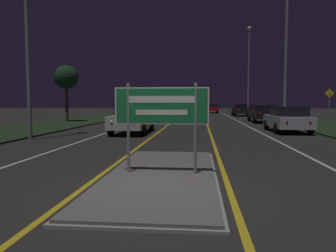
{
  "coord_description": "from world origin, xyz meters",
  "views": [
    {
      "loc": [
        0.84,
        -6.33,
        1.7
      ],
      "look_at": [
        0.0,
        2.4,
        1.04
      ],
      "focal_mm": 35.0,
      "sensor_mm": 36.0,
      "label": 1
    }
  ],
  "objects_px": {
    "streetlight_right_near": "(287,26)",
    "car_receding_2": "(241,110)",
    "car_receding_0": "(287,119)",
    "car_receding_3": "(212,108)",
    "car_receding_1": "(262,113)",
    "warning_sign": "(329,104)",
    "car_approaching_0": "(133,119)",
    "highway_sign": "(162,110)",
    "streetlight_right_far": "(249,64)"
  },
  "relations": [
    {
      "from": "car_receding_0",
      "to": "streetlight_right_near",
      "type": "bearing_deg",
      "value": 78.82
    },
    {
      "from": "car_receding_0",
      "to": "warning_sign",
      "type": "height_order",
      "value": "warning_sign"
    },
    {
      "from": "car_receding_2",
      "to": "warning_sign",
      "type": "distance_m",
      "value": 18.4
    },
    {
      "from": "car_receding_3",
      "to": "car_approaching_0",
      "type": "bearing_deg",
      "value": -99.53
    },
    {
      "from": "warning_sign",
      "to": "car_receding_3",
      "type": "bearing_deg",
      "value": 102.31
    },
    {
      "from": "highway_sign",
      "to": "car_receding_3",
      "type": "xyz_separation_m",
      "value": [
        2.76,
        43.09,
        -0.79
      ]
    },
    {
      "from": "car_receding_3",
      "to": "highway_sign",
      "type": "bearing_deg",
      "value": -93.66
    },
    {
      "from": "warning_sign",
      "to": "streetlight_right_far",
      "type": "bearing_deg",
      "value": 98.87
    },
    {
      "from": "streetlight_right_near",
      "to": "warning_sign",
      "type": "distance_m",
      "value": 5.66
    },
    {
      "from": "car_receding_3",
      "to": "car_approaching_0",
      "type": "distance_m",
      "value": 33.33
    },
    {
      "from": "streetlight_right_far",
      "to": "car_receding_3",
      "type": "distance_m",
      "value": 13.54
    },
    {
      "from": "car_approaching_0",
      "to": "car_receding_0",
      "type": "bearing_deg",
      "value": 8.82
    },
    {
      "from": "car_approaching_0",
      "to": "warning_sign",
      "type": "relative_size",
      "value": 1.93
    },
    {
      "from": "car_approaching_0",
      "to": "highway_sign",
      "type": "bearing_deg",
      "value": -74.88
    },
    {
      "from": "streetlight_right_near",
      "to": "car_receding_1",
      "type": "bearing_deg",
      "value": 94.44
    },
    {
      "from": "car_receding_3",
      "to": "car_receding_2",
      "type": "bearing_deg",
      "value": -73.8
    },
    {
      "from": "car_receding_1",
      "to": "car_receding_3",
      "type": "relative_size",
      "value": 0.98
    },
    {
      "from": "highway_sign",
      "to": "car_receding_0",
      "type": "height_order",
      "value": "highway_sign"
    },
    {
      "from": "car_receding_0",
      "to": "car_receding_3",
      "type": "bearing_deg",
      "value": 95.38
    },
    {
      "from": "car_receding_0",
      "to": "car_receding_3",
      "type": "height_order",
      "value": "car_receding_0"
    },
    {
      "from": "streetlight_right_near",
      "to": "warning_sign",
      "type": "xyz_separation_m",
      "value": [
        2.65,
        -0.39,
        -4.99
      ]
    },
    {
      "from": "highway_sign",
      "to": "streetlight_right_near",
      "type": "bearing_deg",
      "value": 66.68
    },
    {
      "from": "highway_sign",
      "to": "streetlight_right_far",
      "type": "height_order",
      "value": "streetlight_right_far"
    },
    {
      "from": "highway_sign",
      "to": "car_approaching_0",
      "type": "height_order",
      "value": "highway_sign"
    },
    {
      "from": "highway_sign",
      "to": "car_approaching_0",
      "type": "xyz_separation_m",
      "value": [
        -2.76,
        10.22,
        -0.76
      ]
    },
    {
      "from": "car_receding_0",
      "to": "car_receding_3",
      "type": "relative_size",
      "value": 0.98
    },
    {
      "from": "car_receding_1",
      "to": "car_approaching_0",
      "type": "bearing_deg",
      "value": -131.12
    },
    {
      "from": "streetlight_right_near",
      "to": "streetlight_right_far",
      "type": "distance_m",
      "value": 16.4
    },
    {
      "from": "car_receding_2",
      "to": "streetlight_right_far",
      "type": "bearing_deg",
      "value": -66.87
    },
    {
      "from": "car_approaching_0",
      "to": "warning_sign",
      "type": "xyz_separation_m",
      "value": [
        11.78,
        4.18,
        0.79
      ]
    },
    {
      "from": "streetlight_right_far",
      "to": "car_receding_2",
      "type": "relative_size",
      "value": 2.29
    },
    {
      "from": "highway_sign",
      "to": "warning_sign",
      "type": "height_order",
      "value": "warning_sign"
    },
    {
      "from": "streetlight_right_near",
      "to": "car_approaching_0",
      "type": "distance_m",
      "value": 11.73
    },
    {
      "from": "car_receding_2",
      "to": "warning_sign",
      "type": "relative_size",
      "value": 1.82
    },
    {
      "from": "streetlight_right_near",
      "to": "car_receding_2",
      "type": "bearing_deg",
      "value": 91.73
    },
    {
      "from": "car_receding_0",
      "to": "car_receding_1",
      "type": "relative_size",
      "value": 0.99
    },
    {
      "from": "car_approaching_0",
      "to": "car_receding_1",
      "type": "bearing_deg",
      "value": 48.88
    },
    {
      "from": "car_receding_0",
      "to": "car_receding_1",
      "type": "height_order",
      "value": "car_receding_1"
    },
    {
      "from": "streetlight_right_far",
      "to": "warning_sign",
      "type": "height_order",
      "value": "streetlight_right_far"
    },
    {
      "from": "highway_sign",
      "to": "streetlight_right_near",
      "type": "distance_m",
      "value": 16.86
    },
    {
      "from": "car_approaching_0",
      "to": "car_receding_3",
      "type": "bearing_deg",
      "value": 80.47
    },
    {
      "from": "streetlight_right_near",
      "to": "car_receding_2",
      "type": "xyz_separation_m",
      "value": [
        -0.54,
        17.72,
        -5.79
      ]
    },
    {
      "from": "streetlight_right_far",
      "to": "car_receding_0",
      "type": "relative_size",
      "value": 2.35
    },
    {
      "from": "car_receding_1",
      "to": "car_receding_3",
      "type": "xyz_separation_m",
      "value": [
        -3.19,
        22.9,
        -0.05
      ]
    },
    {
      "from": "car_receding_3",
      "to": "car_approaching_0",
      "type": "relative_size",
      "value": 0.94
    },
    {
      "from": "streetlight_right_far",
      "to": "warning_sign",
      "type": "distance_m",
      "value": 17.56
    },
    {
      "from": "car_receding_0",
      "to": "streetlight_right_far",
      "type": "bearing_deg",
      "value": 88.03
    },
    {
      "from": "highway_sign",
      "to": "warning_sign",
      "type": "relative_size",
      "value": 0.86
    },
    {
      "from": "car_receding_1",
      "to": "car_approaching_0",
      "type": "height_order",
      "value": "car_receding_1"
    },
    {
      "from": "streetlight_right_near",
      "to": "car_receding_1",
      "type": "relative_size",
      "value": 2.26
    }
  ]
}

